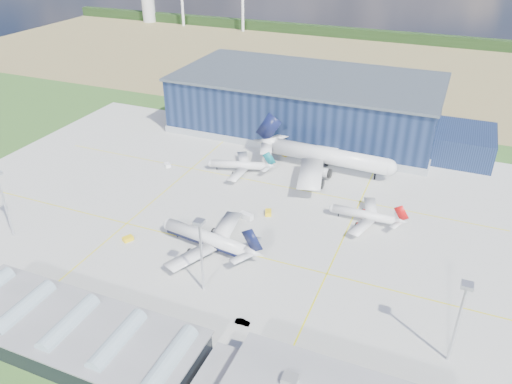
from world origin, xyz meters
name	(u,v)px	position (x,y,z in m)	size (l,w,h in m)	color
ground	(219,227)	(0.00, 0.00, 0.00)	(600.00, 600.00, 0.00)	#2B551F
apron	(232,213)	(0.00, 10.00, 0.03)	(220.00, 160.00, 0.08)	#979792
farmland	(361,65)	(0.00, 220.00, 0.00)	(600.00, 220.00, 0.01)	#937F4F
treeline	(382,36)	(0.00, 300.00, 4.00)	(600.00, 8.00, 8.00)	black
hangar	(312,106)	(2.81, 94.80, 11.62)	(145.00, 62.00, 26.10)	#101B35
glass_concourse	(83,337)	(-6.45, -60.00, 3.69)	(78.00, 23.00, 8.60)	black
light_mast_west	(2,194)	(-60.00, -30.00, 15.43)	(2.60, 2.60, 23.00)	silver
light_mast_center	(201,244)	(10.00, -30.00, 15.43)	(2.60, 2.60, 23.00)	silver
light_mast_east	(461,310)	(75.00, -30.00, 15.43)	(2.60, 2.60, 23.00)	silver
airliner_navy	(206,232)	(1.76, -12.00, 6.14)	(37.66, 36.85, 12.28)	silver
airliner_red	(364,211)	(43.75, 22.00, 4.47)	(27.44, 26.85, 8.95)	silver
airliner_widebody	(330,148)	(22.33, 55.00, 9.96)	(61.12, 59.79, 19.93)	silver
airliner_regional	(238,161)	(-11.03, 40.00, 4.66)	(28.56, 27.94, 9.31)	silver
gse_tug_a	(268,213)	(12.22, 13.96, 0.72)	(2.12, 3.47, 1.44)	yellow
gse_tug_b	(128,239)	(-23.63, -18.18, 0.70)	(2.17, 3.25, 1.41)	yellow
gse_van_a	(246,216)	(6.19, 8.37, 1.08)	(2.15, 4.93, 2.15)	white
gse_van_b	(225,233)	(3.84, -3.56, 1.01)	(2.01, 4.39, 2.01)	white
gse_tug_c	(287,154)	(1.92, 62.00, 0.76)	(2.16, 3.45, 1.51)	yellow
gse_cart_b	(167,165)	(-40.11, 32.70, 0.69)	(2.14, 3.21, 1.39)	white
car_a	(320,381)	(49.03, -48.00, 0.64)	(1.51, 3.77, 1.28)	#99999E
car_b	(243,322)	(25.49, -38.00, 0.63)	(1.33, 3.82, 1.26)	#99999E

